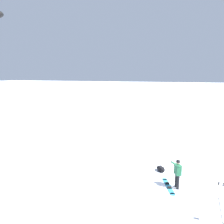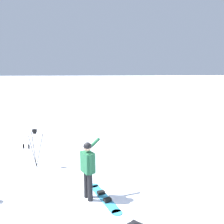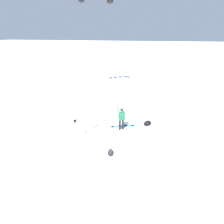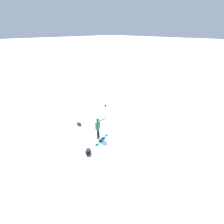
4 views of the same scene
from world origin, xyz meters
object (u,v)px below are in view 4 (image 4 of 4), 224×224
Objects in this scene: ski_poles at (94,115)px; camera_tripod at (105,109)px; snowboard at (102,140)px; gear_bag_small at (88,151)px; snowboarder at (98,126)px; gear_bag_large at (79,124)px.

camera_tripod is at bearing 179.23° from ski_poles.
gear_bag_small reaches higher than snowboard.
gear_bag_large is at bearing -92.32° from snowboarder.
ski_poles is at bearing -118.05° from snowboard.
gear_bag_large is at bearing -18.73° from camera_tripod.
ski_poles is (-2.92, -2.85, 0.66)m from gear_bag_small.
gear_bag_large is 2.63m from camera_tripod.
gear_bag_large is at bearing -92.52° from snowboard.
snowboarder is 2.91× the size of gear_bag_large.
gear_bag_small is 0.58× the size of ski_poles.
ski_poles reaches higher than snowboard.
snowboard is 3.51m from camera_tripod.
gear_bag_large is (-0.11, -2.65, -0.85)m from snowboarder.
ski_poles is at bearing -135.69° from gear_bag_small.
snowboard is 1.40× the size of ski_poles.
snowboard is 1.23× the size of camera_tripod.
gear_bag_small is at bearing 18.26° from snowboard.
snowboard is at bearing 87.48° from gear_bag_large.
snowboard is (0.03, 0.43, -0.96)m from snowboarder.
camera_tripod is (-2.46, -1.85, 0.03)m from snowboarder.
snowboarder is at bearing 57.39° from ski_poles.
gear_bag_large reaches higher than snowboard.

